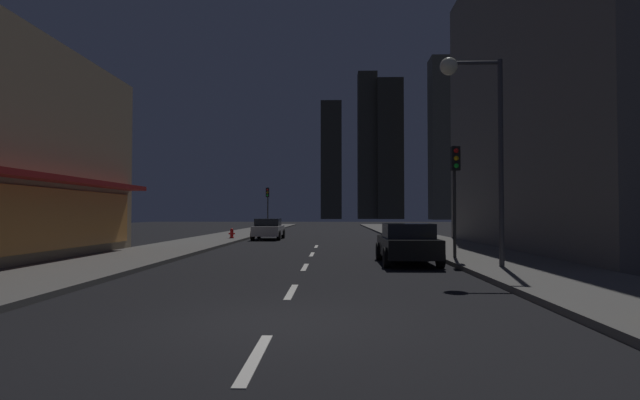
{
  "coord_description": "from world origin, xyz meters",
  "views": [
    {
      "loc": [
        0.98,
        -8.2,
        1.8
      ],
      "look_at": [
        0.0,
        25.9,
        2.73
      ],
      "focal_mm": 27.86,
      "sensor_mm": 36.0,
      "label": 1
    }
  ],
  "objects_px": {
    "traffic_light_near_right": "(455,176)",
    "street_lamp_right": "(474,110)",
    "fire_hydrant_far_left": "(232,234)",
    "car_parked_near": "(407,243)",
    "car_parked_far": "(268,229)",
    "traffic_light_far_left": "(268,199)"
  },
  "relations": [
    {
      "from": "car_parked_far",
      "to": "traffic_light_far_left",
      "type": "bearing_deg",
      "value": 97.94
    },
    {
      "from": "car_parked_near",
      "to": "street_lamp_right",
      "type": "xyz_separation_m",
      "value": [
        1.78,
        -2.22,
        4.33
      ]
    },
    {
      "from": "car_parked_near",
      "to": "fire_hydrant_far_left",
      "type": "bearing_deg",
      "value": 121.88
    },
    {
      "from": "car_parked_near",
      "to": "street_lamp_right",
      "type": "bearing_deg",
      "value": -51.3
    },
    {
      "from": "traffic_light_far_left",
      "to": "car_parked_far",
      "type": "bearing_deg",
      "value": -82.06
    },
    {
      "from": "traffic_light_far_left",
      "to": "street_lamp_right",
      "type": "xyz_separation_m",
      "value": [
        10.88,
        -32.38,
        1.87
      ]
    },
    {
      "from": "car_parked_near",
      "to": "car_parked_far",
      "type": "distance_m",
      "value": 18.04
    },
    {
      "from": "fire_hydrant_far_left",
      "to": "traffic_light_near_right",
      "type": "distance_m",
      "value": 18.65
    },
    {
      "from": "car_parked_far",
      "to": "fire_hydrant_far_left",
      "type": "distance_m",
      "value": 2.64
    },
    {
      "from": "car_parked_near",
      "to": "car_parked_far",
      "type": "height_order",
      "value": "same"
    },
    {
      "from": "traffic_light_near_right",
      "to": "street_lamp_right",
      "type": "relative_size",
      "value": 0.64
    },
    {
      "from": "car_parked_near",
      "to": "street_lamp_right",
      "type": "height_order",
      "value": "street_lamp_right"
    },
    {
      "from": "traffic_light_near_right",
      "to": "traffic_light_far_left",
      "type": "height_order",
      "value": "same"
    },
    {
      "from": "car_parked_near",
      "to": "traffic_light_far_left",
      "type": "height_order",
      "value": "traffic_light_far_left"
    },
    {
      "from": "car_parked_far",
      "to": "traffic_light_near_right",
      "type": "relative_size",
      "value": 1.01
    },
    {
      "from": "car_parked_near",
      "to": "street_lamp_right",
      "type": "relative_size",
      "value": 0.64
    },
    {
      "from": "fire_hydrant_far_left",
      "to": "street_lamp_right",
      "type": "bearing_deg",
      "value": -57.19
    },
    {
      "from": "car_parked_far",
      "to": "fire_hydrant_far_left",
      "type": "relative_size",
      "value": 6.48
    },
    {
      "from": "car_parked_far",
      "to": "traffic_light_far_left",
      "type": "distance_m",
      "value": 13.96
    },
    {
      "from": "traffic_light_near_right",
      "to": "traffic_light_far_left",
      "type": "bearing_deg",
      "value": 110.52
    },
    {
      "from": "traffic_light_near_right",
      "to": "traffic_light_far_left",
      "type": "relative_size",
      "value": 1.0
    },
    {
      "from": "car_parked_near",
      "to": "traffic_light_near_right",
      "type": "xyz_separation_m",
      "value": [
        1.9,
        0.77,
        2.45
      ]
    }
  ]
}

